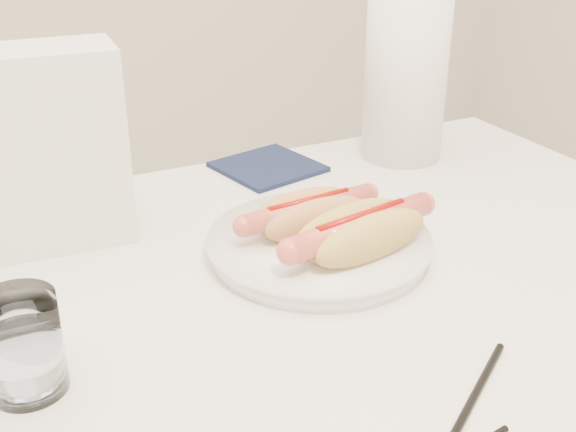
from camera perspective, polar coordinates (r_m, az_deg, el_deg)
name	(u,v)px	position (r m, az deg, el deg)	size (l,w,h in m)	color
table	(271,346)	(0.79, -1.40, -10.38)	(1.20, 0.80, 0.75)	white
plate	(319,247)	(0.83, 2.48, -2.51)	(0.25, 0.25, 0.02)	white
hotdog_left	(309,215)	(0.83, 1.68, 0.11)	(0.17, 0.08, 0.05)	tan
hotdog_right	(360,233)	(0.79, 5.83, -1.35)	(0.20, 0.10, 0.05)	#D5B153
water_glass	(23,345)	(0.65, -20.49, -9.66)	(0.07, 0.07, 0.09)	white
chopstick_near	(461,421)	(0.62, 13.70, -15.67)	(0.01, 0.01, 0.23)	black
napkin_box	(47,149)	(0.87, -18.79, 5.12)	(0.18, 0.10, 0.23)	silver
navy_napkin	(268,167)	(1.08, -1.62, 3.96)	(0.13, 0.13, 0.01)	#111936
paper_towel_roll	(406,68)	(1.11, 9.45, 11.63)	(0.12, 0.12, 0.28)	white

